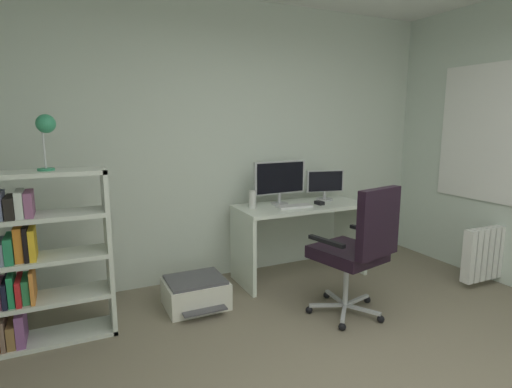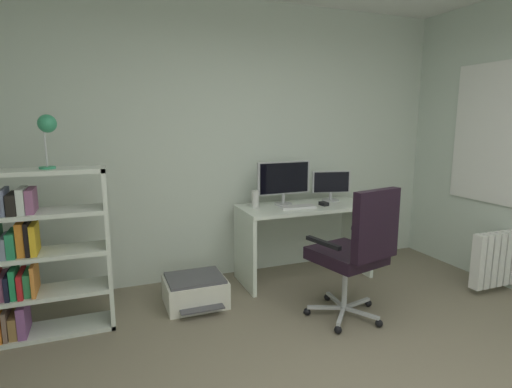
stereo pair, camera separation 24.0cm
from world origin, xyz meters
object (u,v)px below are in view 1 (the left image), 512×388
(office_chair, at_px, (358,246))
(desk_lamp, at_px, (46,128))
(monitor_main, at_px, (280,179))
(monitor_secondary, at_px, (325,183))
(printer, at_px, (196,292))
(desk, at_px, (300,225))
(desktop_speaker, at_px, (252,199))
(computer_mouse, at_px, (319,203))
(radiator, at_px, (492,252))
(bookshelf, at_px, (33,260))
(keyboard, at_px, (294,206))

(office_chair, xyz_separation_m, desk_lamp, (-2.14, 0.68, 0.92))
(monitor_main, height_order, office_chair, monitor_main)
(monitor_secondary, xyz_separation_m, desk_lamp, (-2.55, -0.39, 0.60))
(desk_lamp, relative_size, printer, 0.74)
(desk, distance_m, desktop_speaker, 0.59)
(desk, height_order, office_chair, office_chair)
(computer_mouse, height_order, radiator, computer_mouse)
(office_chair, distance_m, bookshelf, 2.39)
(bookshelf, bearing_deg, desk, 6.86)
(monitor_main, relative_size, office_chair, 0.52)
(desk, bearing_deg, radiator, -30.73)
(desktop_speaker, height_order, bookshelf, bookshelf)
(monitor_main, xyz_separation_m, computer_mouse, (0.35, -0.18, -0.24))
(monitor_secondary, relative_size, bookshelf, 0.32)
(desk, bearing_deg, monitor_main, 150.91)
(bookshelf, relative_size, desk_lamp, 3.27)
(keyboard, distance_m, bookshelf, 2.23)
(computer_mouse, height_order, desk_lamp, desk_lamp)
(desk, height_order, desk_lamp, desk_lamp)
(office_chair, height_order, desk_lamp, desk_lamp)
(monitor_secondary, height_order, keyboard, monitor_secondary)
(bookshelf, distance_m, radiator, 4.02)
(bookshelf, xyz_separation_m, printer, (1.18, 0.07, -0.50))
(desk_lamp, bearing_deg, printer, 4.03)
(desk, height_order, computer_mouse, computer_mouse)
(desk, relative_size, keyboard, 3.84)
(desktop_speaker, distance_m, radiator, 2.40)
(monitor_main, distance_m, printer, 1.36)
(monitor_secondary, bearing_deg, desk_lamp, -171.39)
(desk_lamp, xyz_separation_m, printer, (1.03, 0.07, -1.41))
(desktop_speaker, bearing_deg, computer_mouse, -11.42)
(desk_lamp, distance_m, radiator, 4.05)
(desk, height_order, desktop_speaker, desktop_speaker)
(desk_lamp, bearing_deg, monitor_secondary, 8.61)
(desk_lamp, xyz_separation_m, radiator, (3.80, -0.67, -1.22))
(keyboard, relative_size, desktop_speaker, 2.00)
(computer_mouse, height_order, printer, computer_mouse)
(computer_mouse, distance_m, radiator, 1.74)
(monitor_main, xyz_separation_m, monitor_secondary, (0.54, 0.00, -0.08))
(monitor_main, bearing_deg, printer, -162.26)
(monitor_secondary, relative_size, computer_mouse, 3.99)
(monitor_main, bearing_deg, computer_mouse, -27.41)
(desk, distance_m, office_chair, 0.96)
(keyboard, distance_m, printer, 1.23)
(office_chair, height_order, printer, office_chair)
(keyboard, bearing_deg, desk, 38.50)
(monitor_secondary, relative_size, office_chair, 0.37)
(desk_lamp, bearing_deg, computer_mouse, 4.90)
(keyboard, bearing_deg, computer_mouse, 5.66)
(keyboard, relative_size, printer, 0.66)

